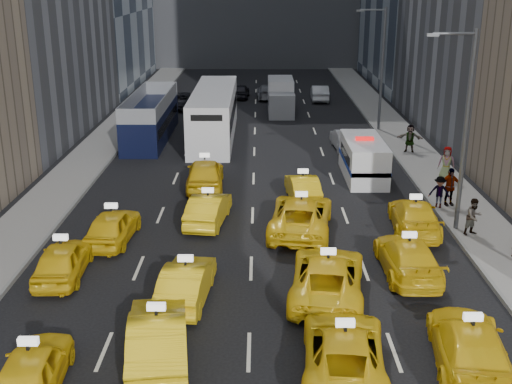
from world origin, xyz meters
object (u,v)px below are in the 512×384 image
city_bus (214,114)px  box_truck (281,97)px  double_decker (151,117)px  nypd_van (363,159)px

city_bus → box_truck: bearing=56.9°
double_decker → city_bus: bearing=11.8°
double_decker → city_bus: city_bus is taller
box_truck → nypd_van: bearing=-81.1°
city_bus → double_decker: bearing=-178.2°
double_decker → city_bus: (4.48, 0.40, 0.14)m
city_bus → box_truck: 10.17m
double_decker → box_truck: bearing=50.6°
nypd_van → city_bus: city_bus is taller
nypd_van → double_decker: 16.58m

